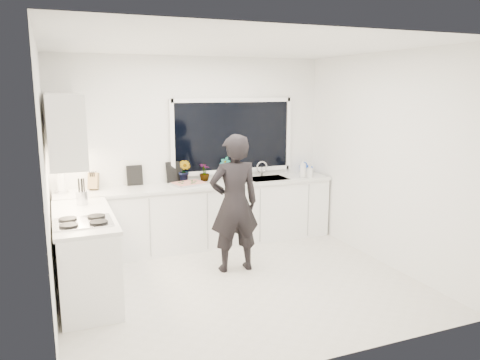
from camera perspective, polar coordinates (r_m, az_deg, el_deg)
name	(u,v)px	position (r m, az deg, el deg)	size (l,w,h in m)	color
floor	(239,284)	(5.64, -0.16, -12.52)	(4.00, 3.50, 0.02)	beige
wall_back	(194,151)	(6.89, -5.65, 3.56)	(4.00, 0.02, 2.70)	white
wall_left	(45,184)	(4.88, -22.64, -0.42)	(0.02, 3.50, 2.70)	white
wall_right	(384,160)	(6.27, 17.15, 2.36)	(0.02, 3.50, 2.70)	white
ceiling	(239,45)	(5.19, -0.18, 16.18)	(4.00, 3.50, 0.02)	white
window	(233,136)	(7.03, -0.89, 5.40)	(1.80, 0.02, 1.00)	black
base_cabinets_back	(201,216)	(6.78, -4.76, -4.40)	(3.92, 0.58, 0.88)	white
base_cabinets_left	(86,257)	(5.46, -18.30, -8.85)	(0.58, 1.60, 0.88)	white
countertop_back	(201,185)	(6.66, -4.79, -0.61)	(3.94, 0.62, 0.04)	silver
countertop_left	(83,216)	(5.33, -18.60, -4.19)	(0.62, 1.60, 0.04)	silver
upper_cabinets	(64,126)	(5.51, -20.71, 6.22)	(0.34, 2.10, 0.70)	white
sink	(267,181)	(7.06, 3.35, -0.18)	(0.58, 0.42, 0.14)	silver
faucet	(262,169)	(7.20, 2.68, 1.36)	(0.03, 0.03, 0.22)	silver
stovetop	(83,222)	(4.98, -18.59, -4.83)	(0.56, 0.48, 0.03)	black
person	(234,203)	(5.76, -0.70, -2.88)	(0.63, 0.41, 1.72)	black
pizza_tray	(189,184)	(6.59, -6.26, -0.47)	(0.44, 0.33, 0.03)	silver
pizza	(189,183)	(6.58, -6.27, -0.32)	(0.41, 0.29, 0.01)	red
watering_can	(304,169)	(7.50, 7.80, 1.31)	(0.14, 0.14, 0.13)	blue
paper_towel_roll	(61,183)	(6.46, -20.98, -0.35)	(0.11, 0.11, 0.26)	silver
knife_block	(94,182)	(6.52, -17.43, -0.20)	(0.13, 0.10, 0.22)	#936244
utensil_crock	(82,198)	(5.74, -18.70, -2.08)	(0.13, 0.13, 0.16)	silver
picture_frame_large	(135,175)	(6.68, -12.72, 0.57)	(0.22, 0.02, 0.28)	black
picture_frame_small	(175,172)	(6.79, -7.98, 0.99)	(0.25, 0.02, 0.30)	black
herb_plants	(203,170)	(6.82, -4.50, 1.18)	(0.83, 0.23, 0.34)	#26662D
soap_bottles	(305,169)	(7.15, 7.97, 1.31)	(0.25, 0.13, 0.28)	#D8BF66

